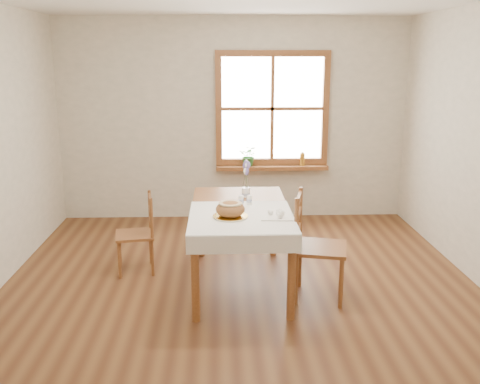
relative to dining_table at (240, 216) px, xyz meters
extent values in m
plane|color=brown|center=(0.00, -0.30, -0.66)|extent=(5.00, 5.00, 0.00)
cube|color=beige|center=(0.00, 2.20, 0.64)|extent=(4.50, 0.10, 2.60)
cube|color=beige|center=(0.00, -2.80, 0.64)|extent=(4.50, 0.10, 2.60)
cube|color=brown|center=(0.50, 2.16, 1.48)|extent=(1.46, 0.08, 0.08)
cube|color=brown|center=(0.50, 2.16, 0.10)|extent=(1.46, 0.08, 0.08)
cube|color=brown|center=(-0.19, 2.16, 0.79)|extent=(0.08, 0.08, 1.30)
cube|color=brown|center=(1.19, 2.16, 0.79)|extent=(0.08, 0.08, 1.30)
cube|color=brown|center=(0.50, 2.16, 0.79)|extent=(0.04, 0.06, 1.30)
cube|color=brown|center=(0.50, 2.16, 0.79)|extent=(1.30, 0.06, 0.04)
cube|color=white|center=(0.50, 2.19, 0.79)|extent=(1.30, 0.01, 1.30)
cube|color=brown|center=(0.50, 2.10, 0.03)|extent=(1.46, 0.20, 0.05)
cube|color=brown|center=(0.00, 0.00, 0.06)|extent=(0.90, 1.60, 0.05)
cylinder|color=brown|center=(-0.39, -0.74, -0.31)|extent=(0.07, 0.07, 0.70)
cylinder|color=brown|center=(0.39, -0.74, -0.31)|extent=(0.07, 0.07, 0.70)
cylinder|color=brown|center=(-0.39, 0.74, -0.31)|extent=(0.07, 0.07, 0.70)
cylinder|color=brown|center=(0.39, 0.74, -0.31)|extent=(0.07, 0.07, 0.70)
cube|color=white|center=(0.00, -0.30, 0.09)|extent=(0.91, 0.99, 0.01)
cylinder|color=white|center=(-0.10, -0.33, 0.10)|extent=(0.36, 0.36, 0.02)
ellipsoid|color=brown|center=(-0.10, -0.33, 0.18)|extent=(0.25, 0.25, 0.14)
cube|color=white|center=(0.30, -0.35, 0.10)|extent=(0.29, 0.25, 0.01)
cylinder|color=white|center=(0.01, 0.06, 0.14)|extent=(0.06, 0.06, 0.10)
cylinder|color=white|center=(0.09, 0.07, 0.14)|extent=(0.06, 0.06, 0.09)
cylinder|color=white|center=(0.07, 0.36, 0.13)|extent=(0.09, 0.09, 0.09)
imported|color=#2E6F2C|center=(0.20, 2.10, 0.15)|extent=(0.31, 0.32, 0.21)
cylinder|color=#AC741F|center=(0.90, 2.10, 0.14)|extent=(0.07, 0.07, 0.18)
camera|label=1|loc=(-0.18, -4.75, 1.45)|focal=40.00mm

